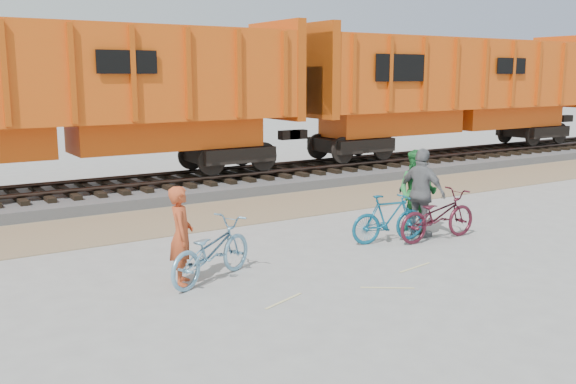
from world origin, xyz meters
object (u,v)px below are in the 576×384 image
at_px(hopper_car_right, 453,88).
at_px(person_woman, 422,193).
at_px(bicycle_blue, 211,251).
at_px(hopper_car_center, 58,94).
at_px(bicycle_teal, 388,218).
at_px(person_solo, 181,236).
at_px(person_man, 417,193).
at_px(bicycle_maroon, 438,215).

distance_m(hopper_car_right, person_woman, 12.39).
height_order(hopper_car_right, bicycle_blue, hopper_car_right).
bearing_deg(person_woman, hopper_car_center, 22.41).
distance_m(bicycle_teal, person_solo, 4.81).
bearing_deg(hopper_car_right, person_man, -139.99).
height_order(person_solo, person_man, person_man).
relative_size(bicycle_maroon, person_woman, 1.05).
height_order(hopper_car_center, hopper_car_right, same).
bearing_deg(bicycle_maroon, person_man, 3.98).
height_order(person_solo, person_woman, person_woman).
xyz_separation_m(bicycle_teal, bicycle_maroon, (1.03, -0.41, 0.02)).
height_order(hopper_car_right, person_woman, hopper_car_right).
xyz_separation_m(hopper_car_center, bicycle_maroon, (5.81, -8.35, -2.46)).
relative_size(bicycle_blue, bicycle_teal, 1.17).
relative_size(hopper_car_right, person_man, 7.39).
xyz_separation_m(hopper_car_center, person_solo, (-0.01, -8.14, -2.16)).
height_order(bicycle_blue, person_woman, person_woman).
bearing_deg(person_woman, hopper_car_right, -62.75).
distance_m(hopper_car_center, bicycle_teal, 9.59).
xyz_separation_m(bicycle_blue, person_man, (5.30, 0.51, 0.41)).
bearing_deg(person_man, bicycle_teal, -102.29).
xyz_separation_m(hopper_car_right, bicycle_teal, (-10.21, -7.93, -2.49)).
height_order(hopper_car_right, person_solo, hopper_car_right).
height_order(bicycle_blue, person_man, person_man).
bearing_deg(person_man, person_solo, -109.58).
distance_m(bicycle_maroon, person_woman, 0.60).
bearing_deg(person_man, person_woman, -42.80).
bearing_deg(person_woman, bicycle_teal, 75.93).
distance_m(bicycle_blue, person_solo, 0.60).
distance_m(bicycle_teal, person_woman, 1.03).
distance_m(hopper_car_center, bicycle_blue, 8.62).
bearing_deg(bicycle_blue, person_solo, 53.69).
height_order(hopper_car_right, person_man, hopper_car_right).
height_order(person_man, person_woman, person_woman).
relative_size(bicycle_blue, person_solo, 1.20).
distance_m(hopper_car_center, hopper_car_right, 15.00).
relative_size(bicycle_blue, bicycle_maroon, 0.99).
height_order(hopper_car_center, bicycle_teal, hopper_car_center).
relative_size(hopper_car_right, person_woman, 7.17).
bearing_deg(hopper_car_right, person_woman, -139.45).
height_order(bicycle_teal, bicycle_maroon, bicycle_maroon).
height_order(bicycle_teal, person_solo, person_solo).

